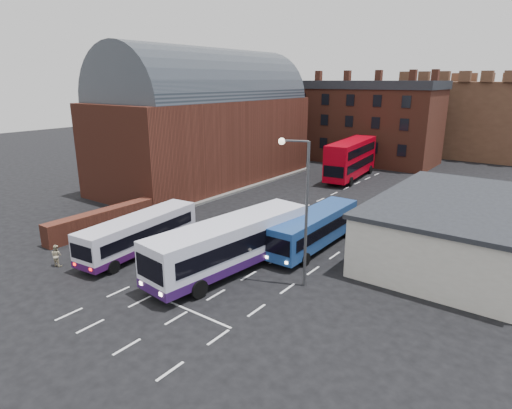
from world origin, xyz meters
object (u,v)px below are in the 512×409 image
Objects in this scene: bus_white_outbound at (140,231)px; bus_red_double at (351,159)px; street_lamp at (302,200)px; pedestrian_beige at (57,255)px; bus_blue at (314,227)px; bus_white_inbound at (231,241)px; pedestrian_red at (86,249)px.

bus_red_double reaches higher than bus_white_outbound.
street_lamp is (12.17, 2.37, 3.87)m from bus_white_outbound.
bus_white_outbound is 1.12× the size of street_lamp.
bus_white_outbound reaches higher than pedestrian_beige.
bus_blue is 7.49m from street_lamp.
pedestrian_red is at bearing 34.58° from bus_white_inbound.
pedestrian_red reaches higher than pedestrian_beige.
bus_white_inbound is 1.41× the size of street_lamp.
bus_red_double is 1.37× the size of street_lamp.
street_lamp is 5.45× the size of pedestrian_red.
pedestrian_beige is (-12.51, -13.37, -0.88)m from bus_blue.
bus_white_inbound is 8.42× the size of pedestrian_beige.
bus_red_double is 35.59m from pedestrian_red.
bus_white_outbound is at bearing -168.99° from street_lamp.
bus_blue is at bearing -145.54° from pedestrian_red.
bus_blue is 6.11× the size of pedestrian_red.
pedestrian_beige is (-4.70, -37.05, -1.85)m from bus_red_double.
bus_blue is at bearing -144.60° from pedestrian_beige.
bus_red_double is 8.19× the size of pedestrian_beige.
street_lamp is at bearing 5.50° from bus_white_outbound.
bus_white_inbound is at bearing -162.31° from pedestrian_red.
bus_blue reaches higher than pedestrian_beige.
street_lamp is at bearing 110.81° from bus_blue.
street_lamp is at bearing -164.64° from bus_white_inbound.
bus_white_inbound is (7.37, 1.63, 0.41)m from bus_white_outbound.
bus_red_double is 7.49× the size of pedestrian_red.
bus_red_double reaches higher than pedestrian_red.
bus_white_inbound reaches higher than pedestrian_beige.
bus_white_outbound is 12.94m from bus_blue.
bus_blue is at bearing 34.75° from bus_white_outbound.
pedestrian_red is (-14.04, -5.66, -4.65)m from street_lamp.
bus_red_double is (-7.82, 23.68, 0.97)m from bus_blue.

